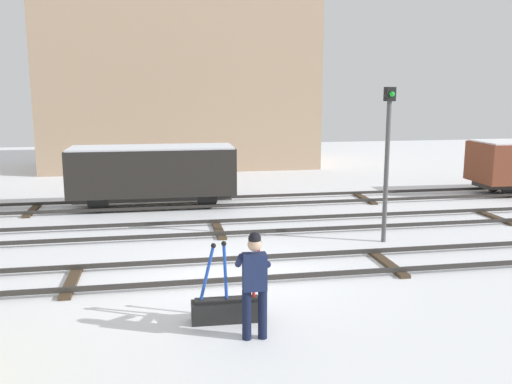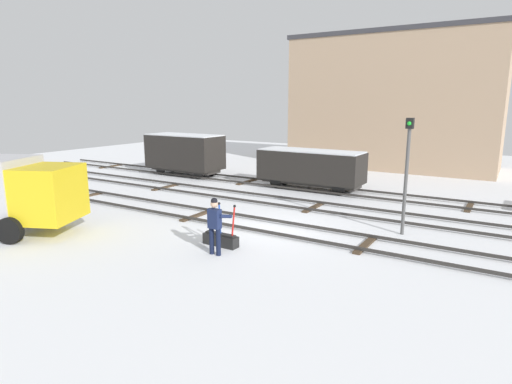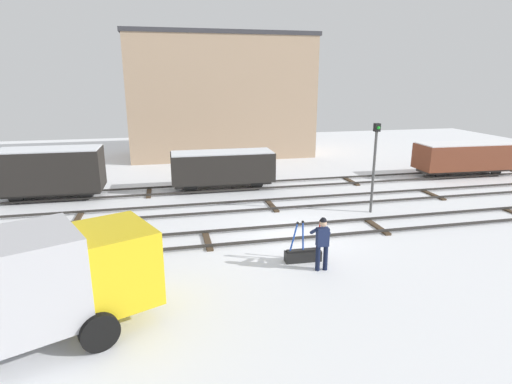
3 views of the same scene
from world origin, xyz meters
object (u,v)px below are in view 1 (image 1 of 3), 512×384
(signal_post, at_px, (387,149))
(rail_worker, at_px, (254,279))
(switch_lever_frame, at_px, (227,307))
(freight_car_far_end, at_px, (153,172))

(signal_post, bearing_deg, rail_worker, -130.98)
(switch_lever_frame, distance_m, freight_car_far_end, 10.01)
(rail_worker, bearing_deg, switch_lever_frame, 116.97)
(rail_worker, distance_m, freight_car_far_end, 10.76)
(switch_lever_frame, distance_m, rail_worker, 1.13)
(rail_worker, height_order, freight_car_far_end, freight_car_far_end)
(switch_lever_frame, distance_m, signal_post, 6.83)
(rail_worker, height_order, signal_post, signal_post)
(switch_lever_frame, relative_size, signal_post, 0.36)
(signal_post, bearing_deg, switch_lever_frame, -137.74)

